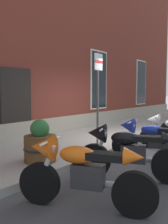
{
  "coord_description": "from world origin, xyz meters",
  "views": [
    {
      "loc": [
        -7.04,
        -3.2,
        1.63
      ],
      "look_at": [
        -1.19,
        1.12,
        1.02
      ],
      "focal_mm": 40.49,
      "sensor_mm": 36.0,
      "label": 1
    }
  ],
  "objects_px": {
    "motorcycle_black_sport": "(127,150)",
    "parking_sign": "(98,86)",
    "motorcycle_orange_sport": "(79,170)",
    "motorcycle_blue_sport": "(153,138)",
    "barrel_planter": "(40,145)"
  },
  "relations": [
    {
      "from": "motorcycle_black_sport",
      "to": "parking_sign",
      "type": "distance_m",
      "value": 2.68
    },
    {
      "from": "motorcycle_orange_sport",
      "to": "parking_sign",
      "type": "relative_size",
      "value": 0.75
    },
    {
      "from": "motorcycle_blue_sport",
      "to": "parking_sign",
      "type": "height_order",
      "value": "parking_sign"
    },
    {
      "from": "motorcycle_blue_sport",
      "to": "motorcycle_orange_sport",
      "type": "bearing_deg",
      "value": -178.58
    },
    {
      "from": "parking_sign",
      "to": "motorcycle_black_sport",
      "type": "bearing_deg",
      "value": -134.12
    },
    {
      "from": "motorcycle_orange_sport",
      "to": "motorcycle_black_sport",
      "type": "height_order",
      "value": "motorcycle_black_sport"
    },
    {
      "from": "motorcycle_black_sport",
      "to": "barrel_planter",
      "type": "xyz_separation_m",
      "value": [
        -0.45,
        1.78,
        -0.05
      ]
    },
    {
      "from": "motorcycle_blue_sport",
      "to": "parking_sign",
      "type": "xyz_separation_m",
      "value": [
        0.2,
        1.65,
        1.23
      ]
    },
    {
      "from": "motorcycle_blue_sport",
      "to": "barrel_planter",
      "type": "distance_m",
      "value": 2.56
    },
    {
      "from": "motorcycle_black_sport",
      "to": "motorcycle_blue_sport",
      "type": "bearing_deg",
      "value": 2.66
    },
    {
      "from": "motorcycle_black_sport",
      "to": "barrel_planter",
      "type": "relative_size",
      "value": 2.14
    },
    {
      "from": "motorcycle_blue_sport",
      "to": "parking_sign",
      "type": "distance_m",
      "value": 2.07
    },
    {
      "from": "motorcycle_black_sport",
      "to": "barrel_planter",
      "type": "distance_m",
      "value": 1.83
    },
    {
      "from": "motorcycle_orange_sport",
      "to": "barrel_planter",
      "type": "height_order",
      "value": "barrel_planter"
    },
    {
      "from": "motorcycle_black_sport",
      "to": "motorcycle_blue_sport",
      "type": "xyz_separation_m",
      "value": [
        1.46,
        0.07,
        -0.02
      ]
    }
  ]
}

